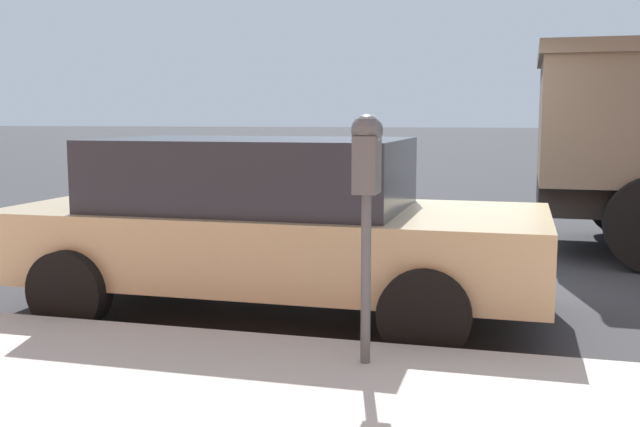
# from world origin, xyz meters

# --- Properties ---
(ground_plane) EXTENTS (220.00, 220.00, 0.00)m
(ground_plane) POSITION_xyz_m (0.00, 0.00, 0.00)
(ground_plane) COLOR #333335
(parking_meter) EXTENTS (0.21, 0.19, 1.50)m
(parking_meter) POSITION_xyz_m (-2.62, 0.03, 1.31)
(parking_meter) COLOR #4C5156
(parking_meter) RESTS_ON sidewalk
(car_tan) EXTENTS (2.10, 4.43, 1.47)m
(car_tan) POSITION_xyz_m (-1.05, 1.17, 0.78)
(car_tan) COLOR tan
(car_tan) RESTS_ON ground_plane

